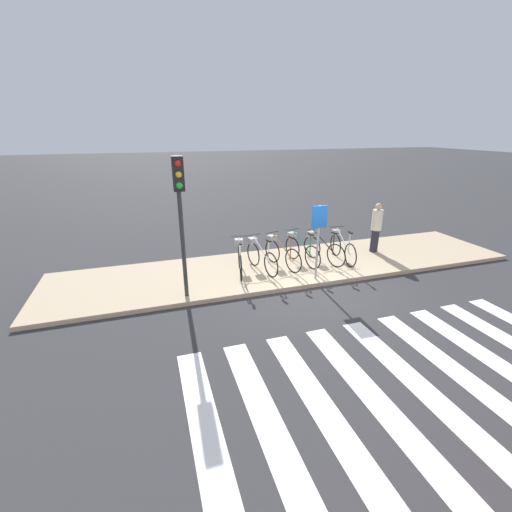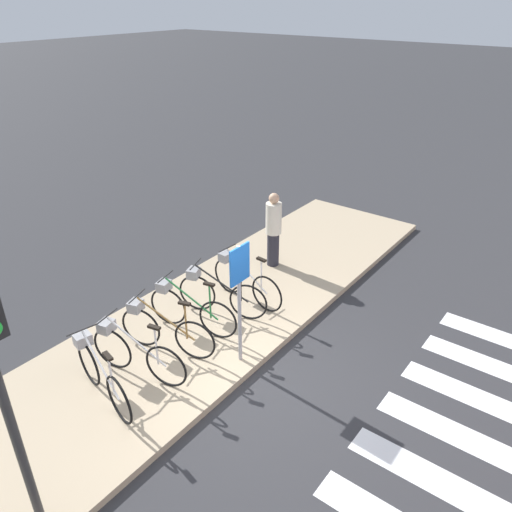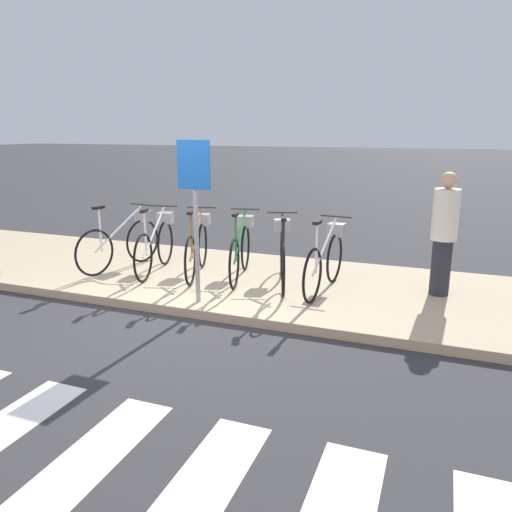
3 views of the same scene
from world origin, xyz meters
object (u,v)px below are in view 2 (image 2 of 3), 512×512
Objects in this scene: parked_bicycle_1 at (133,351)px; pedestrian at (273,228)px; parked_bicycle_3 at (188,307)px; parked_bicycle_5 at (243,279)px; parked_bicycle_2 at (162,328)px; sign_post at (240,285)px; parked_bicycle_0 at (99,372)px; parked_bicycle_4 at (218,292)px.

parked_bicycle_1 is 4.27m from pedestrian.
parked_bicycle_3 is 0.98× the size of parked_bicycle_5.
parked_bicycle_2 is 1.63m from sign_post.
parked_bicycle_0 is 0.98× the size of parked_bicycle_5.
parked_bicycle_4 is 2.22m from pedestrian.
parked_bicycle_2 is at bearing 177.73° from parked_bicycle_5.
parked_bicycle_4 is 1.70m from sign_post.
parked_bicycle_3 is (1.37, 0.17, 0.00)m from parked_bicycle_1.
parked_bicycle_1 and parked_bicycle_3 have the same top height.
parked_bicycle_1 is 0.82× the size of sign_post.
parked_bicycle_0 is at bearing 179.20° from parked_bicycle_1.
parked_bicycle_2 and parked_bicycle_4 have the same top height.
parked_bicycle_1 is 1.93m from sign_post.
parked_bicycle_4 is (2.06, 0.08, 0.00)m from parked_bicycle_1.
parked_bicycle_4 is at bearing 1.48° from parked_bicycle_0.
parked_bicycle_5 is (0.67, -0.07, 0.00)m from parked_bicycle_4.
parked_bicycle_2 is at bearing 7.05° from parked_bicycle_1.
parked_bicycle_1 and parked_bicycle_4 have the same top height.
parked_bicycle_4 is (0.69, -0.09, 0.00)m from parked_bicycle_3.
parked_bicycle_1 is at bearing -177.84° from parked_bicycle_4.
parked_bicycle_5 is 0.83× the size of sign_post.
pedestrian is (4.85, 0.36, 0.42)m from parked_bicycle_0.
parked_bicycle_2 is at bearing 3.32° from parked_bicycle_0.
parked_bicycle_3 and parked_bicycle_5 have the same top height.
pedestrian is at bearing 4.24° from parked_bicycle_0.
parked_bicycle_4 is at bearing -0.27° from parked_bicycle_2.
parked_bicycle_2 is 0.70m from parked_bicycle_3.
parked_bicycle_0 is 1.31m from parked_bicycle_2.
parked_bicycle_3 is at bearing -176.03° from pedestrian.
parked_bicycle_3 is 0.69m from parked_bicycle_4.
parked_bicycle_1 is 0.69m from parked_bicycle_2.
parked_bicycle_2 is 0.97× the size of parked_bicycle_5.
parked_bicycle_0 is 0.82× the size of sign_post.
parked_bicycle_5 is 2.05m from sign_post.
pedestrian is at bearing 26.28° from sign_post.
parked_bicycle_1 is at bearing 139.57° from sign_post.
parked_bicycle_0 is 3.35m from parked_bicycle_5.
parked_bicycle_0 is at bearing -175.38° from parked_bicycle_3.
parked_bicycle_3 is at bearing 172.97° from parked_bicycle_5.
parked_bicycle_2 is at bearing 179.73° from parked_bicycle_4.
parked_bicycle_1 is (0.62, -0.01, 0.00)m from parked_bicycle_0.
parked_bicycle_0 is 1.00× the size of parked_bicycle_3.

